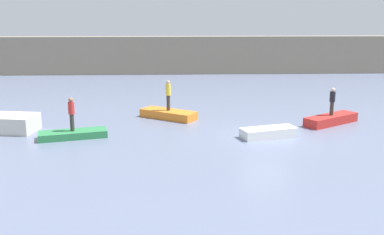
{
  "coord_description": "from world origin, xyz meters",
  "views": [
    {
      "loc": [
        -4.87,
        -23.48,
        6.68
      ],
      "look_at": [
        -3.85,
        1.67,
        0.68
      ],
      "focal_mm": 43.39,
      "sensor_mm": 36.0,
      "label": 1
    }
  ],
  "objects": [
    {
      "name": "person_yellow_shirt",
      "position": [
        -5.2,
        4.43,
        1.54
      ],
      "size": [
        0.32,
        0.32,
        1.86
      ],
      "color": "#38332D",
      "rests_on": "rowboat_orange"
    },
    {
      "name": "rowboat_red",
      "position": [
        4.36,
        2.59,
        0.26
      ],
      "size": [
        3.67,
        2.89,
        0.53
      ],
      "primitive_type": "cube",
      "rotation": [
        0.0,
        0.0,
        0.58
      ],
      "color": "red",
      "rests_on": "ground_plane"
    },
    {
      "name": "person_red_shirt",
      "position": [
        -10.17,
        0.18,
        1.38
      ],
      "size": [
        0.32,
        0.32,
        1.78
      ],
      "color": "#38332D",
      "rests_on": "rowboat_green"
    },
    {
      "name": "rowboat_white",
      "position": [
        0.11,
        -0.09,
        0.25
      ],
      "size": [
        3.1,
        1.85,
        0.5
      ],
      "primitive_type": "cube",
      "rotation": [
        0.0,
        0.0,
        0.29
      ],
      "color": "white",
      "rests_on": "ground_plane"
    },
    {
      "name": "rowboat_green",
      "position": [
        -10.17,
        0.18,
        0.19
      ],
      "size": [
        3.66,
        2.01,
        0.38
      ],
      "primitive_type": "cube",
      "rotation": [
        0.0,
        0.0,
        0.26
      ],
      "color": "#2D7F47",
      "rests_on": "ground_plane"
    },
    {
      "name": "ground_plane",
      "position": [
        0.0,
        0.0,
        0.0
      ],
      "size": [
        120.0,
        120.0,
        0.0
      ],
      "primitive_type": "plane",
      "color": "slate"
    },
    {
      "name": "rowboat_orange",
      "position": [
        -5.2,
        4.43,
        0.25
      ],
      "size": [
        3.62,
        2.98,
        0.5
      ],
      "primitive_type": "cube",
      "rotation": [
        0.0,
        0.0,
        -0.59
      ],
      "color": "orange",
      "rests_on": "ground_plane"
    },
    {
      "name": "embankment_wall",
      "position": [
        0.0,
        24.11,
        1.91
      ],
      "size": [
        80.0,
        1.2,
        3.81
      ],
      "primitive_type": "cube",
      "color": "gray",
      "rests_on": "ground_plane"
    },
    {
      "name": "person_dark_shirt",
      "position": [
        4.36,
        2.59,
        1.43
      ],
      "size": [
        0.32,
        0.32,
        1.63
      ],
      "color": "#38332D",
      "rests_on": "rowboat_red"
    }
  ]
}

